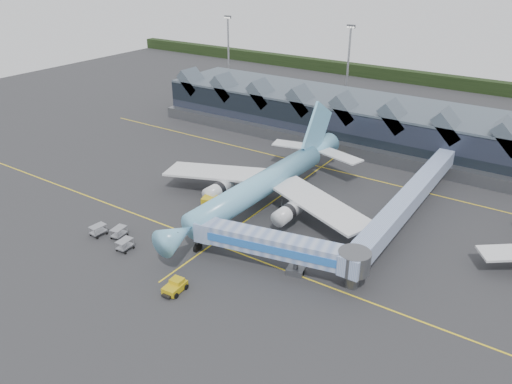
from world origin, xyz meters
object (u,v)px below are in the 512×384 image
Objects in this scene: main_airliner at (265,183)px; jet_bridge at (289,249)px; pushback_tug at (175,286)px; fuel_truck at (217,194)px.

main_airliner is 1.92× the size of jet_bridge.
fuel_truck is at bearing 110.93° from pushback_tug.
jet_bridge is at bearing -45.82° from main_airliner.
main_airliner is 4.93× the size of fuel_truck.
pushback_tug is at bearing -141.46° from jet_bridge.
pushback_tug is (10.99, -23.20, -1.11)m from fuel_truck.
fuel_truck is at bearing -152.51° from main_airliner.
main_airliner is at bearing 92.55° from pushback_tug.
fuel_truck is (-7.70, -3.69, -2.69)m from main_airliner.
main_airliner is 27.35m from pushback_tug.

